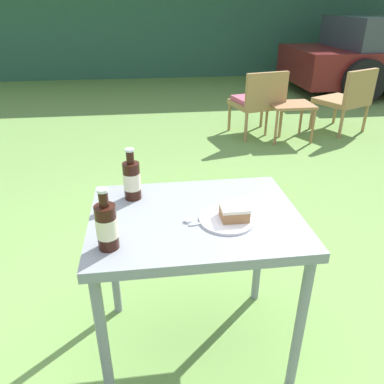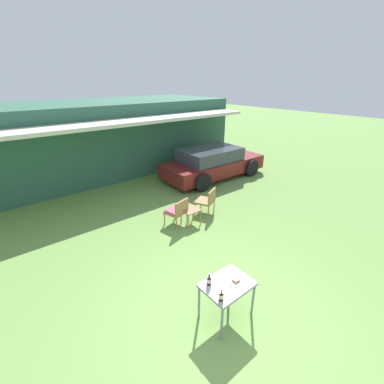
# 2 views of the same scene
# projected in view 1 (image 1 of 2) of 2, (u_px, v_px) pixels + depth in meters

# --- Properties ---
(ground_plane) EXTENTS (60.00, 60.00, 0.00)m
(ground_plane) POSITION_uv_depth(u_px,v_px,m) (195.00, 343.00, 1.78)
(ground_plane) COLOR #6B9347
(cabin_building) EXTENTS (11.92, 5.69, 2.90)m
(cabin_building) POSITION_uv_depth(u_px,v_px,m) (186.00, 1.00, 9.36)
(cabin_building) COLOR #2D5B47
(cabin_building) RESTS_ON ground_plane
(wicker_chair_cushioned) EXTENTS (0.61, 0.60, 0.76)m
(wicker_chair_cushioned) POSITION_uv_depth(u_px,v_px,m) (258.00, 100.00, 4.37)
(wicker_chair_cushioned) COLOR #9E7547
(wicker_chair_cushioned) RESTS_ON ground_plane
(wicker_chair_plain) EXTENTS (0.68, 0.67, 0.76)m
(wicker_chair_plain) POSITION_uv_depth(u_px,v_px,m) (348.00, 97.00, 4.48)
(wicker_chair_plain) COLOR #9E7547
(wicker_chair_plain) RESTS_ON ground_plane
(garden_side_table) EXTENTS (0.48, 0.40, 0.42)m
(garden_side_table) POSITION_uv_depth(u_px,v_px,m) (291.00, 108.00, 4.26)
(garden_side_table) COLOR #996B42
(garden_side_table) RESTS_ON ground_plane
(patio_table) EXTENTS (0.82, 0.61, 0.71)m
(patio_table) POSITION_uv_depth(u_px,v_px,m) (195.00, 233.00, 1.50)
(patio_table) COLOR gray
(patio_table) RESTS_ON ground_plane
(cake_on_plate) EXTENTS (0.21, 0.21, 0.06)m
(cake_on_plate) POSITION_uv_depth(u_px,v_px,m) (231.00, 215.00, 1.41)
(cake_on_plate) COLOR white
(cake_on_plate) RESTS_ON patio_table
(cola_bottle_near) EXTENTS (0.07, 0.07, 0.22)m
(cola_bottle_near) POSITION_uv_depth(u_px,v_px,m) (132.00, 180.00, 1.55)
(cola_bottle_near) COLOR black
(cola_bottle_near) RESTS_ON patio_table
(cola_bottle_far) EXTENTS (0.07, 0.07, 0.22)m
(cola_bottle_far) POSITION_uv_depth(u_px,v_px,m) (107.00, 226.00, 1.23)
(cola_bottle_far) COLOR black
(cola_bottle_far) RESTS_ON patio_table
(fork) EXTENTS (0.17, 0.03, 0.01)m
(fork) POSITION_uv_depth(u_px,v_px,m) (211.00, 222.00, 1.41)
(fork) COLOR silver
(fork) RESTS_ON patio_table
(loose_bottle_cap) EXTENTS (0.03, 0.03, 0.01)m
(loose_bottle_cap) POSITION_uv_depth(u_px,v_px,m) (188.00, 221.00, 1.41)
(loose_bottle_cap) COLOR silver
(loose_bottle_cap) RESTS_ON patio_table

